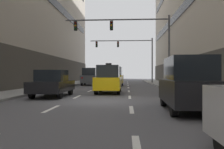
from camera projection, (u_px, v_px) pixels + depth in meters
The scene contains 27 objects.
ground_plane at pixel (100, 101), 12.45m from camera, with size 120.00×120.00×0.00m, color #515156.
sidewalk_right at pixel (223, 100), 12.08m from camera, with size 2.94×80.00×0.14m, color gray.
lane_stripe_l1_s3 at pixel (51, 109), 9.55m from camera, with size 0.16×2.00×0.01m, color silver.
lane_stripe_l1_s4 at pixel (77, 97), 14.55m from camera, with size 0.16×2.00×0.01m, color silver.
lane_stripe_l1_s5 at pixel (90, 91), 19.54m from camera, with size 0.16×2.00×0.01m, color silver.
lane_stripe_l1_s6 at pixel (97, 88), 24.53m from camera, with size 0.16×2.00×0.01m, color silver.
lane_stripe_l1_s7 at pixel (102, 85), 29.52m from camera, with size 0.16×2.00×0.01m, color silver.
lane_stripe_l1_s8 at pixel (106, 84), 34.51m from camera, with size 0.16×2.00×0.01m, color silver.
lane_stripe_l1_s9 at pixel (108, 82), 39.50m from camera, with size 0.16×2.00×0.01m, color silver.
lane_stripe_l1_s10 at pixel (110, 82), 44.49m from camera, with size 0.16×2.00×0.01m, color silver.
lane_stripe_l2_s3 at pixel (131, 109), 9.36m from camera, with size 0.16×2.00×0.01m, color silver.
lane_stripe_l2_s4 at pixel (130, 97), 14.35m from camera, with size 0.16×2.00×0.01m, color silver.
lane_stripe_l2_s5 at pixel (129, 91), 19.34m from camera, with size 0.16×2.00×0.01m, color silver.
lane_stripe_l2_s6 at pixel (128, 88), 24.34m from camera, with size 0.16×2.00×0.01m, color silver.
lane_stripe_l2_s7 at pixel (128, 85), 29.33m from camera, with size 0.16×2.00×0.01m, color silver.
lane_stripe_l2_s8 at pixel (128, 84), 34.32m from camera, with size 0.16×2.00×0.01m, color silver.
lane_stripe_l2_s9 at pixel (128, 82), 39.31m from camera, with size 0.16×2.00×0.01m, color silver.
lane_stripe_l2_s10 at pixel (128, 82), 44.30m from camera, with size 0.16×2.00×0.01m, color silver.
car_driving_0 at pixel (53, 84), 14.67m from camera, with size 1.86×4.37×1.63m.
taxi_driving_1 at pixel (109, 79), 17.36m from camera, with size 1.75×4.15×2.18m.
car_driving_2 at pixel (90, 77), 29.97m from camera, with size 2.02×4.49×2.14m.
car_driving_3 at pixel (96, 78), 37.07m from camera, with size 1.95×4.52×1.68m.
taxi_driving_4 at pixel (114, 77), 27.13m from camera, with size 2.07×4.60×2.38m.
car_parked_1 at pixel (188, 84), 9.00m from camera, with size 1.84×4.21×2.02m.
traffic_signal_0 at pixel (132, 35), 21.42m from camera, with size 9.40×0.35×6.47m.
traffic_signal_1 at pixel (131, 50), 35.43m from camera, with size 9.22×0.35×6.56m.
pedestrian_0 at pixel (167, 78), 23.20m from camera, with size 0.23×0.53×1.58m.
Camera 1 is at (1.40, -12.39, 1.38)m, focal length 38.51 mm.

